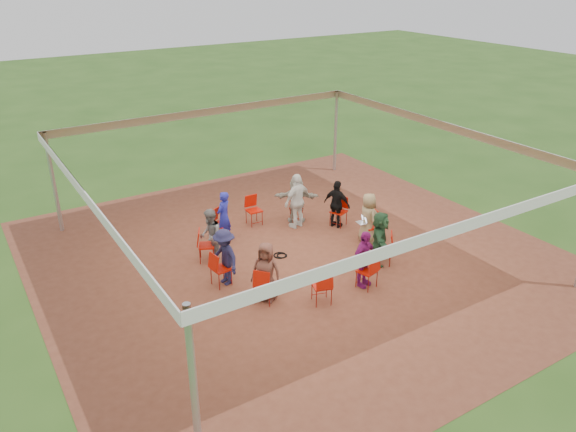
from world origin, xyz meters
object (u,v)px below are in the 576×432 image
chair_3 (254,211)px  person_seated_0 (368,218)px  cable_coil (281,255)px  chair_8 (322,286)px  laptop (363,221)px  person_seated_7 (364,259)px  standing_person (297,201)px  chair_9 (367,271)px  person_seated_3 (224,216)px  person_seated_2 (296,199)px  person_seated_5 (225,257)px  chair_1 (339,212)px  person_seated_1 (337,204)px  chair_2 (296,206)px  chair_10 (384,248)px  chair_6 (221,269)px  person_seated_6 (266,272)px  chair_5 (207,246)px  chair_0 (371,226)px  chair_7 (265,285)px  person_seated_8 (380,238)px  chair_4 (221,225)px  person_seated_4 (211,236)px

chair_3 → person_seated_0: 3.48m
chair_3 → cable_coil: bearing=81.2°
chair_8 → laptop: bearing=52.3°
person_seated_7 → standing_person: (0.47, 3.67, 0.11)m
chair_9 → person_seated_3: (-1.79, 4.17, 0.29)m
person_seated_0 → person_seated_2: 2.41m
person_seated_5 → standing_person: standing_person is taller
chair_1 → person_seated_1: 0.31m
chair_2 → person_seated_5: 4.18m
chair_9 → chair_10: size_ratio=1.00×
chair_6 → person_seated_6: size_ratio=0.62×
chair_2 → person_seated_3: 2.50m
chair_5 → chair_1: bearing=114.5°
chair_0 → standing_person: size_ratio=0.54×
chair_3 → person_seated_5: bearing=50.4°
chair_7 → person_seated_3: size_ratio=0.62×
chair_9 → chair_3: bearing=81.8°
person_seated_8 → standing_person: (-0.60, 3.01, 0.11)m
person_seated_1 → person_seated_8: bearing=147.3°
chair_5 → chair_7: same height
person_seated_3 → person_seated_7: 4.42m
chair_8 → person_seated_1: 4.18m
chair_1 → chair_8: size_ratio=1.00×
chair_4 → person_seated_2: (2.47, -0.15, 0.29)m
chair_0 → person_seated_1: person_seated_1 is taller
chair_3 → person_seated_4: bearing=35.1°
chair_7 → chair_8: size_ratio=1.00×
person_seated_2 → chair_6: bearing=64.8°
chair_4 → person_seated_1: 3.48m
chair_2 → chair_10: (0.44, -3.53, 0.00)m
laptop → person_seated_2: bearing=29.3°
chair_9 → chair_10: (1.13, 0.70, 0.00)m
chair_9 → chair_7: bearing=147.3°
person_seated_3 → person_seated_4: same height
chair_10 → person_seated_5: bearing=113.9°
chair_7 → laptop: size_ratio=2.77×
chair_8 → chair_9: 1.32m
person_seated_4 → chair_0: bearing=98.4°
chair_8 → cable_coil: chair_8 is taller
person_seated_8 → chair_3: bearing=64.8°
chair_0 → chair_1: size_ratio=1.00×
chair_3 → chair_9: (0.58, -4.62, 0.00)m
person_seated_2 → laptop: size_ratio=4.49×
chair_5 → standing_person: (3.18, 0.50, 0.39)m
chair_6 → person_seated_2: bearing=113.9°
person_seated_2 → standing_person: standing_person is taller
chair_9 → person_seated_0: size_ratio=0.62×
person_seated_0 → person_seated_8: bearing=163.6°
chair_5 → chair_9: same height
chair_0 → chair_9: size_ratio=1.00×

